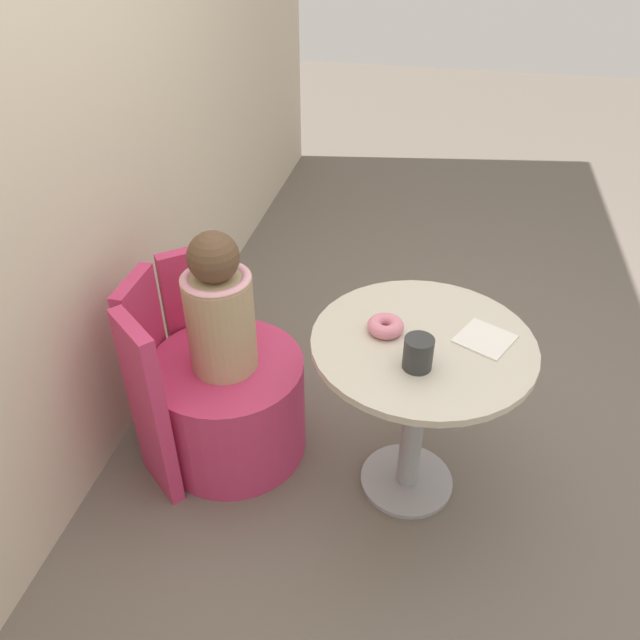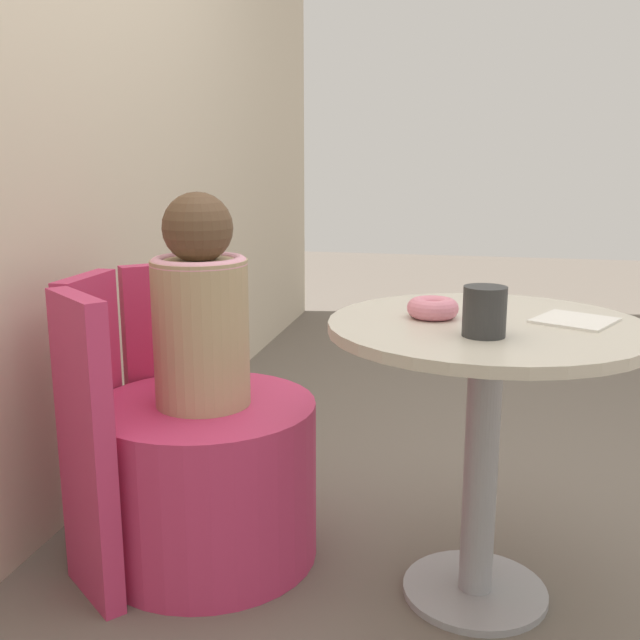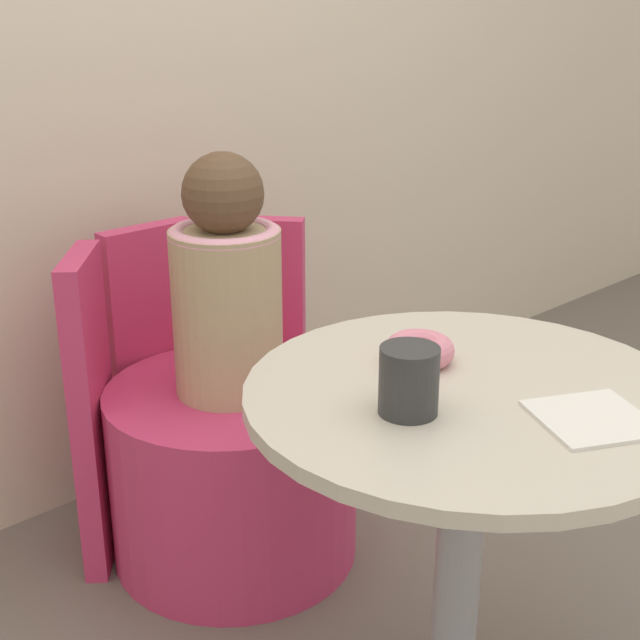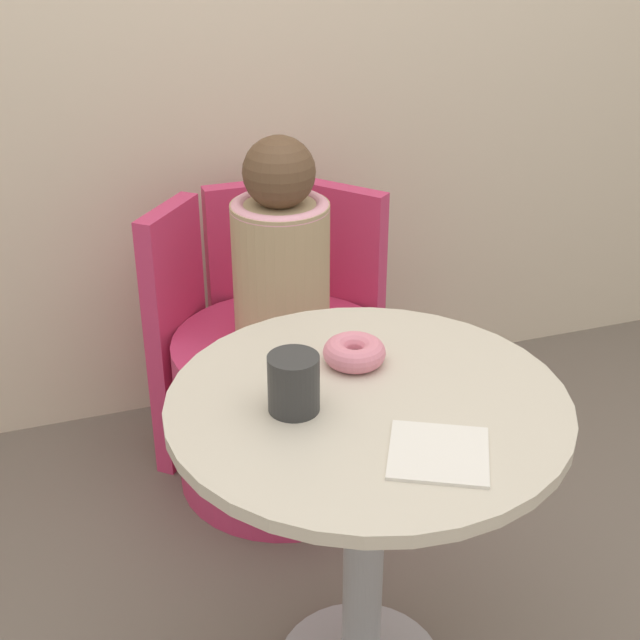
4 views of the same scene
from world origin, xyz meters
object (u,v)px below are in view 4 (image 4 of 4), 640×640
object	(u,v)px
tub_chair	(284,409)
cup	(294,383)
round_table	(366,470)
donut	(354,352)
child_figure	(281,252)

from	to	relation	value
tub_chair	cup	bearing A→B (deg)	-104.73
round_table	donut	size ratio (longest dim) A/B	6.07
child_figure	cup	bearing A→B (deg)	-104.73
round_table	child_figure	bearing A→B (deg)	86.09
round_table	donut	world-z (taller)	donut
tub_chair	donut	bearing A→B (deg)	-92.66
child_figure	cup	distance (m)	0.70
tub_chair	round_table	bearing A→B (deg)	-93.91
cup	child_figure	bearing A→B (deg)	75.27
round_table	donut	bearing A→B (deg)	80.39
tub_chair	child_figure	xyz separation A→B (m)	(-0.00, 0.00, 0.45)
donut	round_table	bearing A→B (deg)	-99.61
round_table	cup	distance (m)	0.24
round_table	child_figure	world-z (taller)	child_figure
tub_chair	child_figure	bearing A→B (deg)	180.00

